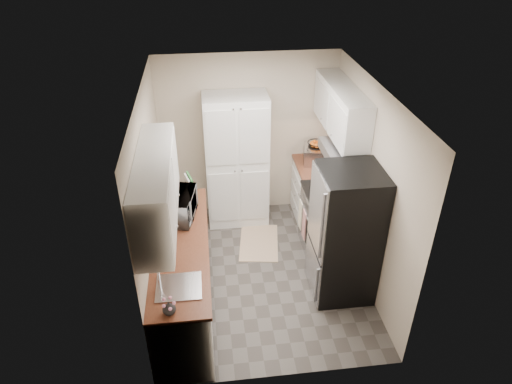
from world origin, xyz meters
TOP-DOWN VIEW (x-y plane):
  - ground at (0.00, 0.00)m, footprint 3.20×3.20m
  - room_shell at (-0.02, -0.01)m, footprint 2.64×3.24m
  - pantry_cabinet at (-0.20, 1.32)m, footprint 0.90×0.55m
  - base_cabinet_left at (-0.99, -0.43)m, footprint 0.60×2.30m
  - countertop_left at (-0.99, -0.43)m, footprint 0.63×2.33m
  - base_cabinet_right at (0.99, 1.19)m, footprint 0.60×0.80m
  - countertop_right at (0.99, 1.19)m, footprint 0.63×0.83m
  - electric_range at (0.97, 0.39)m, footprint 0.71×0.78m
  - refrigerator at (0.94, -0.41)m, footprint 0.70×0.72m
  - microwave at (-1.02, 0.10)m, footprint 0.49×0.64m
  - wine_bottle at (-1.04, 0.44)m, footprint 0.08×0.08m
  - flower_vase at (-1.07, -1.48)m, footprint 0.13×0.13m
  - cutting_board at (-0.84, 0.54)m, footprint 0.09×0.26m
  - toaster_oven at (0.97, 1.31)m, footprint 0.41×0.48m
  - fruit_basket at (0.98, 1.33)m, footprint 0.32×0.32m
  - kitchen_mat at (0.04, 0.63)m, footprint 0.66×0.93m

SIDE VIEW (x-z plane):
  - ground at x=0.00m, z-range 0.00..0.00m
  - kitchen_mat at x=0.04m, z-range 0.00..0.01m
  - base_cabinet_left at x=-0.99m, z-range 0.00..0.88m
  - base_cabinet_right at x=0.99m, z-range 0.00..0.88m
  - electric_range at x=0.97m, z-range -0.09..1.04m
  - refrigerator at x=0.94m, z-range 0.00..1.70m
  - countertop_left at x=-0.99m, z-range 0.88..0.92m
  - countertop_right at x=0.99m, z-range 0.88..0.92m
  - flower_vase at x=-1.07m, z-range 0.92..1.05m
  - pantry_cabinet at x=-0.20m, z-range 0.00..2.00m
  - toaster_oven at x=0.97m, z-range 0.92..1.16m
  - wine_bottle at x=-1.04m, z-range 0.92..1.23m
  - microwave at x=-1.02m, z-range 0.92..1.24m
  - cutting_board at x=-0.84m, z-range 0.92..1.25m
  - fruit_basket at x=0.98m, z-range 1.16..1.27m
  - room_shell at x=-0.02m, z-range 0.37..2.89m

